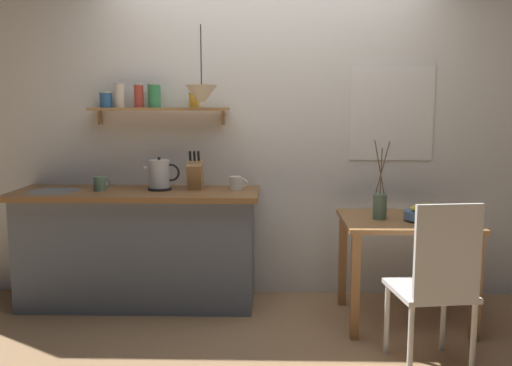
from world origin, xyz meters
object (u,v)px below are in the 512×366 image
electric_kettle (160,175)px  coffee_mug_spare (236,183)px  dining_table (405,237)px  dining_chair_near (437,280)px  twig_vase (379,205)px  fruit_bowl (421,213)px  pendant_lamp (201,95)px  coffee_mug_by_sink (100,184)px  knife_block (195,174)px

electric_kettle → coffee_mug_spare: electric_kettle is taller
dining_table → electric_kettle: 1.84m
dining_chair_near → twig_vase: twig_vase is taller
dining_chair_near → twig_vase: bearing=103.8°
twig_vase → coffee_mug_spare: twig_vase is taller
dining_chair_near → fruit_bowl: size_ratio=4.38×
dining_chair_near → pendant_lamp: size_ratio=1.73×
dining_table → fruit_bowl: size_ratio=3.84×
fruit_bowl → twig_vase: bearing=169.8°
pendant_lamp → coffee_mug_by_sink: bearing=179.2°
twig_vase → coffee_mug_spare: bearing=160.0°
dining_chair_near → electric_kettle: size_ratio=3.73×
electric_kettle → coffee_mug_spare: bearing=1.9°
dining_table → electric_kettle: size_ratio=3.27×
coffee_mug_spare → pendant_lamp: (-0.24, -0.08, 0.65)m
twig_vase → fruit_bowl: bearing=-10.2°
dining_chair_near → coffee_mug_by_sink: bearing=154.7°
knife_block → fruit_bowl: bearing=-15.4°
coffee_mug_by_sink → pendant_lamp: pendant_lamp is taller
coffee_mug_by_sink → pendant_lamp: size_ratio=0.22×
electric_kettle → coffee_mug_spare: (0.57, 0.02, -0.06)m
twig_vase → knife_block: twig_vase is taller
dining_chair_near → knife_block: 1.93m
twig_vase → pendant_lamp: pendant_lamp is taller
fruit_bowl → pendant_lamp: pendant_lamp is taller
knife_block → twig_vase: bearing=-16.5°
coffee_mug_spare → pendant_lamp: pendant_lamp is taller
pendant_lamp → knife_block: bearing=123.4°
electric_kettle → coffee_mug_by_sink: 0.45m
twig_vase → coffee_mug_by_sink: bearing=171.7°
knife_block → pendant_lamp: bearing=-56.6°
fruit_bowl → coffee_mug_spare: 1.35m
fruit_bowl → twig_vase: size_ratio=0.42×
dining_table → knife_block: 1.60m
dining_chair_near → fruit_bowl: dining_chair_near is taller
dining_table → fruit_bowl: 0.21m
twig_vase → coffee_mug_spare: (-1.01, 0.37, 0.10)m
dining_table → knife_block: bearing=166.3°
knife_block → dining_table: bearing=-13.7°
dining_table → coffee_mug_spare: 1.28m
coffee_mug_by_sink → coffee_mug_spare: bearing=3.9°
electric_kettle → pendant_lamp: size_ratio=0.46×
dining_table → dining_chair_near: (-0.01, -0.77, -0.07)m
dining_chair_near → pendant_lamp: bearing=144.3°
twig_vase → coffee_mug_by_sink: size_ratio=4.20×
dining_table → coffee_mug_spare: bearing=164.1°
dining_chair_near → knife_block: (-1.50, 1.13, 0.45)m
knife_block → pendant_lamp: (0.07, -0.11, 0.59)m
coffee_mug_by_sink → electric_kettle: bearing=6.5°
dining_table → dining_chair_near: bearing=-90.4°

